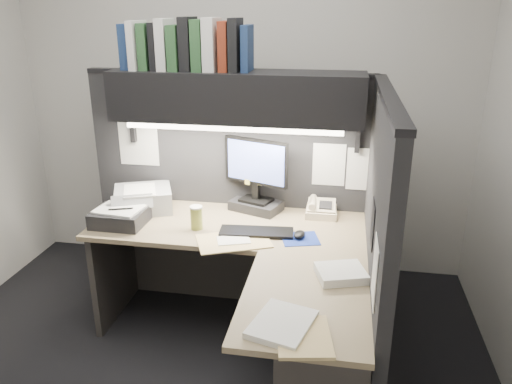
% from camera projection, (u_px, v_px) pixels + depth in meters
% --- Properties ---
extents(floor, '(3.50, 3.50, 0.00)m').
position_uv_depth(floor, '(192.00, 377.00, 2.88)').
color(floor, black).
rests_on(floor, ground).
extents(wall_back, '(3.50, 0.04, 2.70)m').
position_uv_depth(wall_back, '(242.00, 100.00, 3.80)').
color(wall_back, beige).
rests_on(wall_back, floor).
extents(partition_back, '(1.90, 0.06, 1.60)m').
position_uv_depth(partition_back, '(230.00, 193.00, 3.46)').
color(partition_back, black).
rests_on(partition_back, floor).
extents(partition_right, '(0.06, 1.50, 1.60)m').
position_uv_depth(partition_right, '(375.00, 252.00, 2.61)').
color(partition_right, black).
rests_on(partition_right, floor).
extents(desk, '(1.70, 1.53, 0.73)m').
position_uv_depth(desk, '(265.00, 319.00, 2.66)').
color(desk, '#867155').
rests_on(desk, floor).
extents(overhead_shelf, '(1.55, 0.34, 0.30)m').
position_uv_depth(overhead_shelf, '(237.00, 96.00, 3.04)').
color(overhead_shelf, black).
rests_on(overhead_shelf, partition_back).
extents(task_light_tube, '(1.32, 0.04, 0.04)m').
position_uv_depth(task_light_tube, '(232.00, 129.00, 2.97)').
color(task_light_tube, white).
rests_on(task_light_tube, overhead_shelf).
extents(monitor, '(0.44, 0.30, 0.49)m').
position_uv_depth(monitor, '(256.00, 183.00, 3.28)').
color(monitor, black).
rests_on(monitor, desk).
extents(keyboard, '(0.45, 0.18, 0.02)m').
position_uv_depth(keyboard, '(256.00, 232.00, 2.99)').
color(keyboard, black).
rests_on(keyboard, desk).
extents(mousepad, '(0.26, 0.24, 0.00)m').
position_uv_depth(mousepad, '(300.00, 239.00, 2.93)').
color(mousepad, navy).
rests_on(mousepad, desk).
extents(mouse, '(0.08, 0.11, 0.04)m').
position_uv_depth(mouse, '(299.00, 234.00, 2.93)').
color(mouse, black).
rests_on(mouse, mousepad).
extents(telephone, '(0.20, 0.21, 0.08)m').
position_uv_depth(telephone, '(321.00, 209.00, 3.25)').
color(telephone, beige).
rests_on(telephone, desk).
extents(coffee_cup, '(0.09, 0.09, 0.14)m').
position_uv_depth(coffee_cup, '(196.00, 218.00, 3.05)').
color(coffee_cup, '#ADA945').
rests_on(coffee_cup, desk).
extents(printer, '(0.46, 0.43, 0.15)m').
position_uv_depth(printer, '(143.00, 199.00, 3.34)').
color(printer, '#979A9D').
rests_on(printer, desk).
extents(notebook_stack, '(0.32, 0.27, 0.10)m').
position_uv_depth(notebook_stack, '(120.00, 217.00, 3.12)').
color(notebook_stack, black).
rests_on(notebook_stack, desk).
extents(open_folder, '(0.49, 0.41, 0.01)m').
position_uv_depth(open_folder, '(234.00, 241.00, 2.90)').
color(open_folder, tan).
rests_on(open_folder, desk).
extents(paper_stack_a, '(0.28, 0.26, 0.05)m').
position_uv_depth(paper_stack_a, '(341.00, 273.00, 2.50)').
color(paper_stack_a, white).
rests_on(paper_stack_a, desk).
extents(paper_stack_b, '(0.30, 0.34, 0.03)m').
position_uv_depth(paper_stack_b, '(282.00, 324.00, 2.11)').
color(paper_stack_b, white).
rests_on(paper_stack_b, desk).
extents(manila_stack, '(0.27, 0.31, 0.02)m').
position_uv_depth(manila_stack, '(304.00, 337.00, 2.04)').
color(manila_stack, tan).
rests_on(manila_stack, desk).
extents(binder_row, '(0.79, 0.26, 0.31)m').
position_uv_depth(binder_row, '(186.00, 46.00, 2.99)').
color(binder_row, navy).
rests_on(binder_row, overhead_shelf).
extents(pinned_papers, '(1.76, 1.31, 0.51)m').
position_uv_depth(pinned_papers, '(280.00, 178.00, 2.97)').
color(pinned_papers, white).
rests_on(pinned_papers, partition_back).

